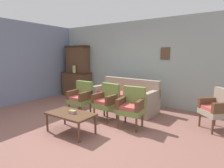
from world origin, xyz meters
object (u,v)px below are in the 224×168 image
Objects in this scene: floral_couch at (125,99)px; wingback_chair_by_fireplace at (217,107)px; armchair_near_couch_end at (132,105)px; book_stack_on_table at (73,112)px; vase_on_cabinet at (74,69)px; coffee_table at (71,115)px; side_cabinet at (77,84)px; armchair_near_cabinet at (81,97)px; armchair_by_doorway at (107,100)px.

wingback_chair_by_fireplace is at bearing -4.44° from floral_couch.
armchair_near_couch_end reaches higher than book_stack_on_table.
wingback_chair_by_fireplace is 5.94× the size of book_stack_on_table.
vase_on_cabinet reaches higher than coffee_table.
vase_on_cabinet is (0.08, -0.18, 0.60)m from side_cabinet.
coffee_table is (-0.90, -0.97, -0.12)m from armchair_near_couch_end.
book_stack_on_table is (-0.08, -2.03, 0.13)m from floral_couch.
side_cabinet is at bearing 137.47° from armchair_near_cabinet.
armchair_by_doorway is at bearing -31.01° from side_cabinet.
armchair_by_doorway reaches higher than book_stack_on_table.
vase_on_cabinet reaches higher than side_cabinet.
armchair_near_cabinet is 1.00× the size of armchair_by_doorway.
wingback_chair_by_fireplace is (4.90, -0.74, 0.03)m from side_cabinet.
vase_on_cabinet is 0.28× the size of coffee_table.
armchair_by_doorway is at bearing -87.83° from floral_couch.
armchair_near_cabinet is (1.70, -1.45, -0.57)m from vase_on_cabinet.
floral_couch and armchair_near_couch_end have the same top height.
armchair_near_cabinet is 1.00× the size of wingback_chair_by_fireplace.
wingback_chair_by_fireplace is at bearing -6.69° from vase_on_cabinet.
coffee_table is at bearing -46.15° from vase_on_cabinet.
wingback_chair_by_fireplace is at bearing 36.63° from coffee_table.
floral_couch is 2.17× the size of armchair_by_doorway.
side_cabinet is at bearing 133.48° from book_stack_on_table.
floral_couch is at bearing 175.56° from wingback_chair_by_fireplace.
coffee_table is (-0.13, -2.04, 0.05)m from floral_couch.
book_stack_on_table is (-0.12, -1.04, -0.05)m from armchair_by_doorway.
side_cabinet reaches higher than armchair_near_couch_end.
wingback_chair_by_fireplace is 3.07m from book_stack_on_table.
coffee_table is (0.63, -0.97, -0.12)m from armchair_near_cabinet.
book_stack_on_table is at bearing -92.27° from floral_couch.
armchair_near_cabinet is 1.53m from armchair_near_couch_end.
vase_on_cabinet reaches higher than wingback_chair_by_fireplace.
armchair_near_cabinet is at bearing 125.30° from book_stack_on_table.
armchair_near_cabinet is 0.90× the size of coffee_table.
coffee_table is (-2.50, -1.86, -0.12)m from wingback_chair_by_fireplace.
wingback_chair_by_fireplace reaches higher than coffee_table.
side_cabinet is 2.41m from armchair_near_cabinet.
side_cabinet is at bearing 153.81° from armchair_near_couch_end.
armchair_near_cabinet is at bearing -174.18° from armchair_by_doorway.
floral_couch is 1.33m from armchair_near_couch_end.
armchair_near_couch_end is at bearing 0.08° from armchair_near_cabinet.
armchair_by_doorway is (0.04, -0.99, 0.17)m from floral_couch.
armchair_near_couch_end is (1.53, 0.00, 0.00)m from armchair_near_cabinet.
wingback_chair_by_fireplace is at bearing 19.09° from armchair_by_doorway.
floral_couch is 2.38m from wingback_chair_by_fireplace.
vase_on_cabinet is at bearing 139.48° from armchair_near_cabinet.
armchair_near_couch_end is at bearing -24.18° from vase_on_cabinet.
armchair_near_couch_end is 1.29m from book_stack_on_table.
coffee_table is at bearing -57.08° from armchair_near_cabinet.
armchair_near_couch_end is at bearing 47.10° from coffee_table.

